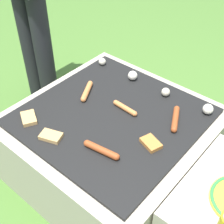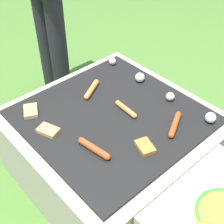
{
  "view_description": "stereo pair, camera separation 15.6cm",
  "coord_description": "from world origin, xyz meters",
  "views": [
    {
      "loc": [
        0.77,
        -0.9,
        1.5
      ],
      "look_at": [
        0.0,
        0.0,
        0.47
      ],
      "focal_mm": 50.0,
      "sensor_mm": 36.0,
      "label": 1
    },
    {
      "loc": [
        0.88,
        -0.79,
        1.5
      ],
      "look_at": [
        0.0,
        0.0,
        0.47
      ],
      "focal_mm": 50.0,
      "sensor_mm": 36.0,
      "label": 2
    }
  ],
  "objects": [
    {
      "name": "sausage_back_center",
      "position": [
        0.13,
        -0.22,
        0.47
      ],
      "size": [
        0.18,
        0.05,
        0.03
      ],
      "color": "#93421E",
      "rests_on": "grill"
    },
    {
      "name": "grill",
      "position": [
        0.0,
        0.0,
        0.23
      ],
      "size": [
        0.93,
        0.93,
        0.45
      ],
      "color": "#A89E8C",
      "rests_on": "ground_plane"
    },
    {
      "name": "bread_slice_center",
      "position": [
        0.27,
        -0.04,
        0.46
      ],
      "size": [
        0.11,
        0.09,
        0.02
      ],
      "color": "#B27033",
      "rests_on": "grill"
    },
    {
      "name": "sausage_front_center",
      "position": [
        -0.22,
        0.05,
        0.47
      ],
      "size": [
        0.1,
        0.16,
        0.03
      ],
      "color": "#C6753D",
      "rests_on": "grill"
    },
    {
      "name": "bread_slice_left",
      "position": [
        -0.11,
        -0.31,
        0.46
      ],
      "size": [
        0.12,
        0.09,
        0.02
      ],
      "color": "tan",
      "rests_on": "grill"
    },
    {
      "name": "ground_plane",
      "position": [
        0.0,
        0.0,
        0.0
      ],
      "size": [
        14.0,
        14.0,
        0.0
      ],
      "primitive_type": "plane",
      "color": "#47702D"
    },
    {
      "name": "mushroom_row",
      "position": [
        0.04,
        0.32,
        0.48
      ],
      "size": [
        0.76,
        0.06,
        0.05
      ],
      "color": "beige",
      "rests_on": "grill"
    },
    {
      "name": "sausage_mid_left",
      "position": [
        0.27,
        0.17,
        0.47
      ],
      "size": [
        0.1,
        0.17,
        0.03
      ],
      "color": "#93421E",
      "rests_on": "grill"
    },
    {
      "name": "bread_slice_right",
      "position": [
        -0.29,
        -0.29,
        0.46
      ],
      "size": [
        0.12,
        0.11,
        0.02
      ],
      "color": "tan",
      "rests_on": "grill"
    },
    {
      "name": "sausage_back_left",
      "position": [
        0.03,
        0.07,
        0.47
      ],
      "size": [
        0.16,
        0.03,
        0.03
      ],
      "color": "#C6753D",
      "rests_on": "grill"
    }
  ]
}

